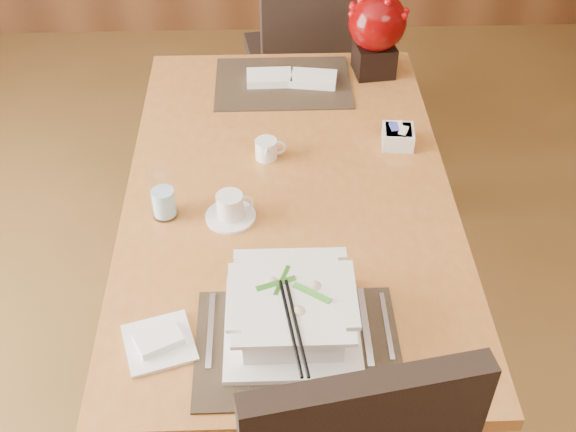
{
  "coord_description": "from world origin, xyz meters",
  "views": [
    {
      "loc": [
        -0.06,
        -0.94,
        2.02
      ],
      "look_at": [
        -0.01,
        0.35,
        0.87
      ],
      "focal_mm": 45.0,
      "sensor_mm": 36.0,
      "label": 1
    }
  ],
  "objects_px": {
    "dining_table": "(289,214)",
    "soup_setting": "(292,312)",
    "berry_decor": "(377,29)",
    "creamer_jug": "(266,149)",
    "sugar_caddy": "(398,137)",
    "bread_plate": "(159,343)",
    "water_glass": "(162,193)",
    "far_chair": "(314,50)",
    "coffee_cup": "(230,208)"
  },
  "relations": [
    {
      "from": "dining_table",
      "to": "soup_setting",
      "type": "relative_size",
      "value": 4.98
    },
    {
      "from": "dining_table",
      "to": "berry_decor",
      "type": "bearing_deg",
      "value": 63.23
    },
    {
      "from": "creamer_jug",
      "to": "sugar_caddy",
      "type": "xyz_separation_m",
      "value": [
        0.39,
        0.05,
        -0.0
      ]
    },
    {
      "from": "soup_setting",
      "to": "bread_plate",
      "type": "bearing_deg",
      "value": -173.79
    },
    {
      "from": "soup_setting",
      "to": "berry_decor",
      "type": "distance_m",
      "value": 1.16
    },
    {
      "from": "dining_table",
      "to": "water_glass",
      "type": "xyz_separation_m",
      "value": [
        -0.33,
        -0.1,
        0.17
      ]
    },
    {
      "from": "dining_table",
      "to": "creamer_jug",
      "type": "xyz_separation_m",
      "value": [
        -0.06,
        0.14,
        0.13
      ]
    },
    {
      "from": "soup_setting",
      "to": "sugar_caddy",
      "type": "height_order",
      "value": "soup_setting"
    },
    {
      "from": "dining_table",
      "to": "soup_setting",
      "type": "distance_m",
      "value": 0.53
    },
    {
      "from": "dining_table",
      "to": "berry_decor",
      "type": "height_order",
      "value": "berry_decor"
    },
    {
      "from": "dining_table",
      "to": "bread_plate",
      "type": "distance_m",
      "value": 0.62
    },
    {
      "from": "soup_setting",
      "to": "far_chair",
      "type": "relative_size",
      "value": 0.29
    },
    {
      "from": "dining_table",
      "to": "soup_setting",
      "type": "xyz_separation_m",
      "value": [
        -0.01,
        -0.5,
        0.16
      ]
    },
    {
      "from": "water_glass",
      "to": "sugar_caddy",
      "type": "xyz_separation_m",
      "value": [
        0.66,
        0.29,
        -0.05
      ]
    },
    {
      "from": "water_glass",
      "to": "creamer_jug",
      "type": "relative_size",
      "value": 1.86
    },
    {
      "from": "water_glass",
      "to": "bread_plate",
      "type": "relative_size",
      "value": 1.04
    },
    {
      "from": "berry_decor",
      "to": "dining_table",
      "type": "bearing_deg",
      "value": -116.77
    },
    {
      "from": "creamer_jug",
      "to": "dining_table",
      "type": "bearing_deg",
      "value": -70.62
    },
    {
      "from": "sugar_caddy",
      "to": "berry_decor",
      "type": "relative_size",
      "value": 0.32
    },
    {
      "from": "creamer_jug",
      "to": "berry_decor",
      "type": "distance_m",
      "value": 0.61
    },
    {
      "from": "dining_table",
      "to": "water_glass",
      "type": "distance_m",
      "value": 0.39
    },
    {
      "from": "soup_setting",
      "to": "coffee_cup",
      "type": "xyz_separation_m",
      "value": [
        -0.15,
        0.39,
        -0.03
      ]
    },
    {
      "from": "creamer_jug",
      "to": "bread_plate",
      "type": "relative_size",
      "value": 0.56
    },
    {
      "from": "soup_setting",
      "to": "coffee_cup",
      "type": "relative_size",
      "value": 2.25
    },
    {
      "from": "dining_table",
      "to": "far_chair",
      "type": "xyz_separation_m",
      "value": [
        0.14,
        1.06,
        -0.06
      ]
    },
    {
      "from": "creamer_jug",
      "to": "sugar_caddy",
      "type": "distance_m",
      "value": 0.39
    },
    {
      "from": "sugar_caddy",
      "to": "berry_decor",
      "type": "height_order",
      "value": "berry_decor"
    },
    {
      "from": "soup_setting",
      "to": "sugar_caddy",
      "type": "distance_m",
      "value": 0.78
    },
    {
      "from": "creamer_jug",
      "to": "far_chair",
      "type": "height_order",
      "value": "far_chair"
    },
    {
      "from": "coffee_cup",
      "to": "berry_decor",
      "type": "xyz_separation_m",
      "value": [
        0.47,
        0.73,
        0.13
      ]
    },
    {
      "from": "creamer_jug",
      "to": "far_chair",
      "type": "relative_size",
      "value": 0.08
    },
    {
      "from": "creamer_jug",
      "to": "sugar_caddy",
      "type": "relative_size",
      "value": 0.91
    },
    {
      "from": "bread_plate",
      "to": "creamer_jug",
      "type": "bearing_deg",
      "value": 70.11
    },
    {
      "from": "bread_plate",
      "to": "far_chair",
      "type": "relative_size",
      "value": 0.14
    },
    {
      "from": "bread_plate",
      "to": "sugar_caddy",
      "type": "bearing_deg",
      "value": 48.88
    },
    {
      "from": "sugar_caddy",
      "to": "bread_plate",
      "type": "height_order",
      "value": "sugar_caddy"
    },
    {
      "from": "coffee_cup",
      "to": "sugar_caddy",
      "type": "xyz_separation_m",
      "value": [
        0.49,
        0.31,
        -0.01
      ]
    },
    {
      "from": "creamer_jug",
      "to": "sugar_caddy",
      "type": "bearing_deg",
      "value": 4.17
    },
    {
      "from": "sugar_caddy",
      "to": "berry_decor",
      "type": "distance_m",
      "value": 0.44
    },
    {
      "from": "dining_table",
      "to": "creamer_jug",
      "type": "distance_m",
      "value": 0.2
    },
    {
      "from": "berry_decor",
      "to": "bread_plate",
      "type": "xyz_separation_m",
      "value": [
        -0.61,
        -1.15,
        -0.15
      ]
    },
    {
      "from": "dining_table",
      "to": "coffee_cup",
      "type": "height_order",
      "value": "coffee_cup"
    },
    {
      "from": "coffee_cup",
      "to": "soup_setting",
      "type": "bearing_deg",
      "value": -69.09
    },
    {
      "from": "dining_table",
      "to": "coffee_cup",
      "type": "bearing_deg",
      "value": -143.55
    },
    {
      "from": "coffee_cup",
      "to": "far_chair",
      "type": "height_order",
      "value": "far_chair"
    },
    {
      "from": "creamer_jug",
      "to": "coffee_cup",
      "type": "bearing_deg",
      "value": -113.82
    },
    {
      "from": "dining_table",
      "to": "creamer_jug",
      "type": "bearing_deg",
      "value": 112.65
    },
    {
      "from": "sugar_caddy",
      "to": "bread_plate",
      "type": "xyz_separation_m",
      "value": [
        -0.64,
        -0.73,
        -0.02
      ]
    },
    {
      "from": "berry_decor",
      "to": "far_chair",
      "type": "bearing_deg",
      "value": 110.57
    },
    {
      "from": "soup_setting",
      "to": "water_glass",
      "type": "height_order",
      "value": "water_glass"
    }
  ]
}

